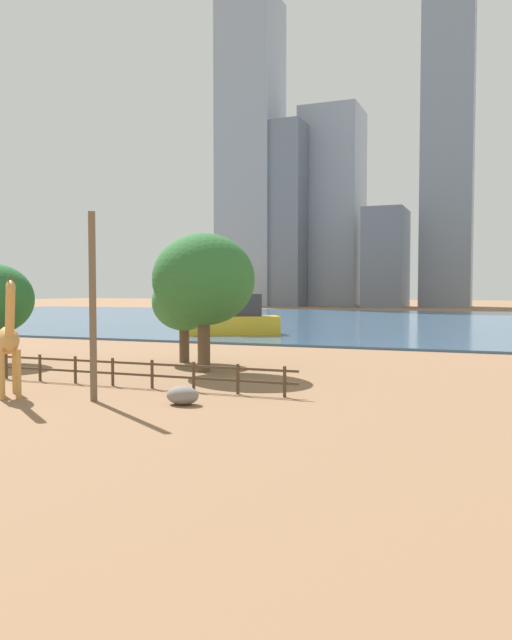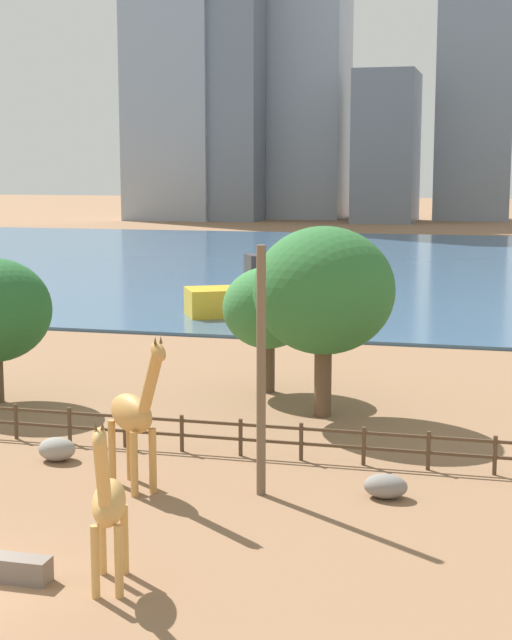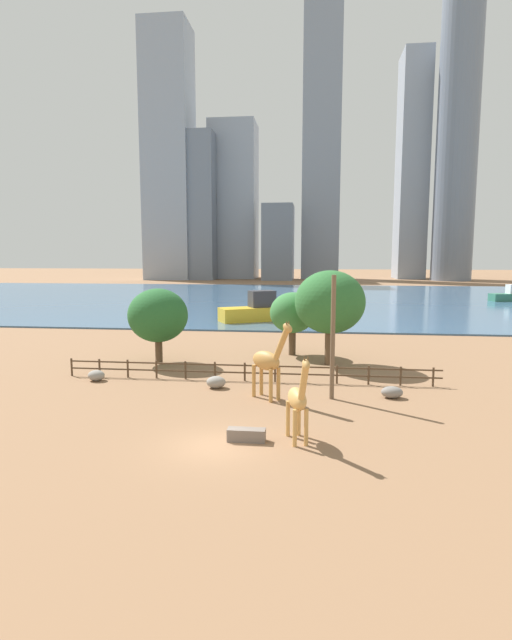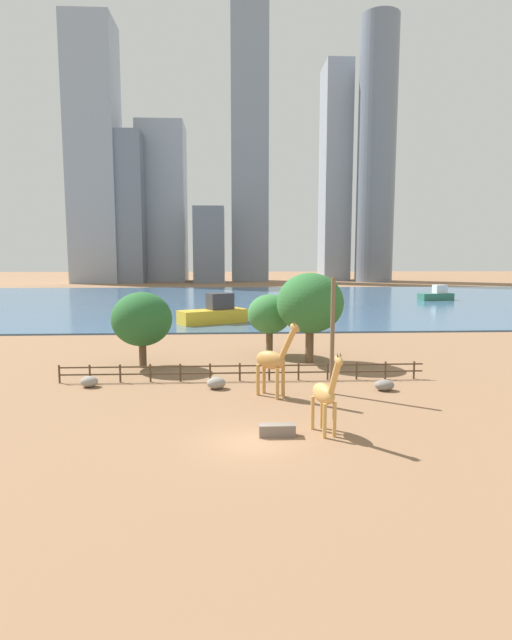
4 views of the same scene
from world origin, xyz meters
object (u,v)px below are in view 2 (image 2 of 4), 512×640
Objects in this scene: feeding_trough at (14,568)px; tree_left_large at (324,291)px; boulder_near_fence at (57,449)px; giraffe_tall at (134,414)px; giraffe_companion at (108,504)px; utility_pole at (261,372)px; tree_right_tall at (268,309)px; boat_ferry at (258,294)px; boulder_by_pole at (386,486)px.

feeding_trough is 0.24× the size of tree_left_large.
feeding_trough is at bearing -70.25° from boulder_near_fence.
giraffe_tall reaches higher than giraffe_companion.
feeding_trough is (-0.37, -7.01, -2.08)m from giraffe_tall.
giraffe_companion is 0.58× the size of tree_left_large.
utility_pole is (1.83, 7.35, 1.72)m from giraffe_companion.
tree_right_tall is 21.62m from boat_ferry.
boat_ferry is at bearing 172.98° from giraffe_companion.
giraffe_companion is 10.75m from boulder_near_fence.
tree_left_large is (-3.61, 9.09, 4.65)m from boulder_by_pole.
tree_left_large is at bearing 46.77° from boulder_near_fence.
feeding_trough is at bearing -50.70° from giraffe_tall.
giraffe_companion is 3.34× the size of boulder_by_pole.
giraffe_companion is 0.58× the size of utility_pole.
boulder_near_fence is 0.97× the size of boulder_by_pole.
giraffe_companion is (2.03, -6.84, -0.31)m from giraffe_tall.
giraffe_tall is at bearing -179.90° from giraffe_companion.
boat_ferry is at bearing 109.91° from tree_left_large.
giraffe_tall is 11.27m from tree_left_large.
giraffe_tall is at bearing -111.12° from tree_left_large.
utility_pole is 35.15m from boat_ferry.
boulder_near_fence is at bearing 174.87° from boulder_by_pole.
utility_pole reaches higher than tree_left_large.
giraffe_tall is at bearing -93.51° from tree_right_tall.
boulder_by_pole is (5.52, 7.96, -1.70)m from giraffe_companion.
feeding_trough is at bearing -93.35° from tree_right_tall.
feeding_trough is at bearing -119.39° from utility_pole.
boulder_near_fence reaches higher than boulder_by_pole.
giraffe_companion is 3.46× the size of boulder_near_fence.
giraffe_companion is 20.68m from tree_right_tall.
boat_ferry reaches higher than feeding_trough.
tree_left_large is at bearing -48.63° from tree_right_tall.
tree_right_tall is 0.59× the size of boat_ferry.
giraffe_companion is at bearing -57.62° from boulder_near_fence.
boat_ferry is (-8.70, 33.98, -2.26)m from utility_pole.
boulder_near_fence is (-7.52, 1.62, -3.39)m from utility_pole.
giraffe_tall is 3.81× the size of boulder_by_pole.
tree_left_large is 4.88m from tree_right_tall.
boulder_by_pole is at bearing -68.36° from tree_left_large.
boat_ferry is (-12.40, 33.37, 1.16)m from boulder_by_pole.
utility_pole is 5.07m from boulder_by_pole.
giraffe_tall is at bearing -171.52° from boulder_by_pole.
boat_ferry is at bearing 92.10° from boulder_near_fence.
giraffe_companion is 41.90m from boat_ferry.
boulder_by_pole is 35.62m from boat_ferry.
giraffe_tall is 0.54× the size of boat_ferry.
tree_left_large reaches higher than boulder_near_fence.
giraffe_tall reaches higher than boulder_near_fence.
boulder_near_fence is 9.71m from feeding_trough.
giraffe_tall is 4.14m from utility_pole.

